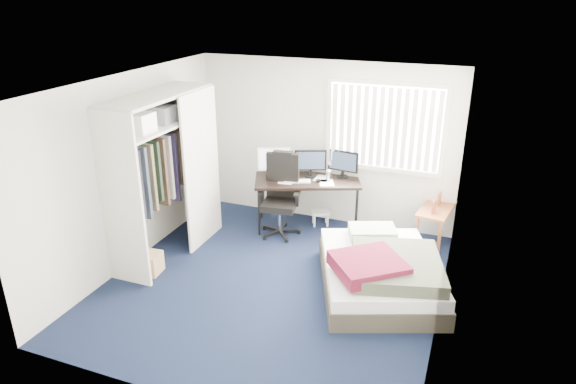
# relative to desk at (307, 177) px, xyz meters

# --- Properties ---
(ground) EXTENTS (4.20, 4.20, 0.00)m
(ground) POSITION_rel_desk_xyz_m (0.16, -1.75, -0.80)
(ground) COLOR black
(ground) RESTS_ON ground
(room_shell) EXTENTS (4.20, 4.20, 4.20)m
(room_shell) POSITION_rel_desk_xyz_m (0.16, -1.75, 0.71)
(room_shell) COLOR silver
(room_shell) RESTS_ON ground
(window_assembly) EXTENTS (1.72, 0.09, 1.32)m
(window_assembly) POSITION_rel_desk_xyz_m (1.06, 0.29, 0.80)
(window_assembly) COLOR white
(window_assembly) RESTS_ON ground
(closet) EXTENTS (0.64, 1.84, 2.22)m
(closet) POSITION_rel_desk_xyz_m (-1.51, -1.49, 0.56)
(closet) COLOR beige
(closet) RESTS_ON ground
(desk) EXTENTS (1.72, 1.26, 1.23)m
(desk) POSITION_rel_desk_xyz_m (0.00, 0.00, 0.00)
(desk) COLOR black
(desk) RESTS_ON ground
(office_chair) EXTENTS (0.66, 0.66, 1.24)m
(office_chair) POSITION_rel_desk_xyz_m (-0.29, -0.37, -0.32)
(office_chair) COLOR black
(office_chair) RESTS_ON ground
(footstool) EXTENTS (0.35, 0.32, 0.23)m
(footstool) POSITION_rel_desk_xyz_m (0.20, 0.08, -0.62)
(footstool) COLOR white
(footstool) RESTS_ON ground
(nightstand) EXTENTS (0.52, 0.86, 0.73)m
(nightstand) POSITION_rel_desk_xyz_m (1.91, 0.09, -0.31)
(nightstand) COLOR brown
(nightstand) RESTS_ON ground
(bed) EXTENTS (1.91, 2.16, 0.60)m
(bed) POSITION_rel_desk_xyz_m (1.44, -1.43, -0.53)
(bed) COLOR #393329
(bed) RESTS_ON ground
(pine_box) EXTENTS (0.40, 0.31, 0.28)m
(pine_box) POSITION_rel_desk_xyz_m (-1.49, -2.09, -0.66)
(pine_box) COLOR #A48252
(pine_box) RESTS_ON ground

